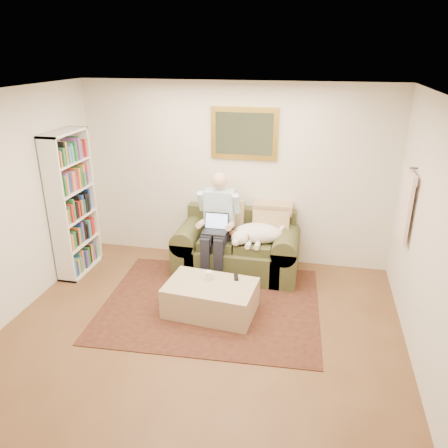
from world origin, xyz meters
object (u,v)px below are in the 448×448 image
(laptop, at_px, (216,227))
(coffee_mug, at_px, (209,275))
(seated_man, at_px, (217,227))
(ottoman, at_px, (211,298))
(sofa, at_px, (237,252))
(sleeping_dog, at_px, (258,233))
(bookshelf, at_px, (72,204))

(laptop, distance_m, coffee_mug, 0.84)
(seated_man, xyz_separation_m, ottoman, (0.15, -0.96, -0.53))
(sofa, relative_size, sleeping_dog, 2.43)
(bookshelf, bearing_deg, ottoman, -17.82)
(coffee_mug, xyz_separation_m, bookshelf, (-2.07, 0.56, 0.57))
(ottoman, bearing_deg, laptop, 99.28)
(ottoman, relative_size, coffee_mug, 10.55)
(sofa, distance_m, coffee_mug, 1.01)
(ottoman, distance_m, coffee_mug, 0.28)
(coffee_mug, bearing_deg, laptop, 96.89)
(seated_man, bearing_deg, sofa, 31.45)
(seated_man, bearing_deg, laptop, -90.00)
(bookshelf, bearing_deg, seated_man, 7.91)
(laptop, height_order, coffee_mug, laptop)
(laptop, height_order, ottoman, laptop)
(seated_man, distance_m, bookshelf, 2.01)
(seated_man, relative_size, bookshelf, 0.72)
(laptop, distance_m, bookshelf, 2.00)
(ottoman, xyz_separation_m, bookshelf, (-2.12, 0.68, 0.81))
(seated_man, height_order, sleeping_dog, seated_man)
(sofa, height_order, ottoman, sofa)
(sofa, xyz_separation_m, bookshelf, (-2.23, -0.43, 0.70))
(sofa, relative_size, seated_man, 1.19)
(sleeping_dog, bearing_deg, coffee_mug, -117.66)
(laptop, distance_m, ottoman, 1.06)
(bookshelf, bearing_deg, sofa, 10.95)
(laptop, distance_m, sleeping_dog, 0.59)
(sofa, xyz_separation_m, laptop, (-0.26, -0.22, 0.46))
(ottoman, bearing_deg, sofa, 84.24)
(bookshelf, bearing_deg, sleeping_dog, 7.74)
(sleeping_dog, height_order, ottoman, sleeping_dog)
(sofa, height_order, bookshelf, bookshelf)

